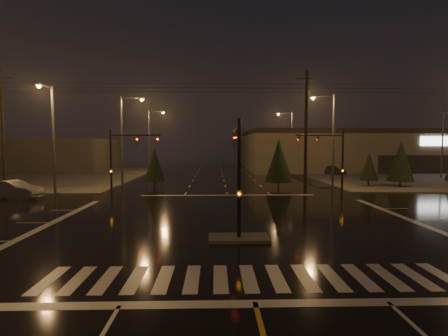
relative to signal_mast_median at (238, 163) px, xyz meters
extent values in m
plane|color=black|center=(0.00, 3.07, -3.75)|extent=(140.00, 140.00, 0.00)
cube|color=#47443F|center=(30.00, 33.07, -3.69)|extent=(36.00, 36.00, 0.12)
cube|color=#47443F|center=(-30.00, 33.07, -3.69)|extent=(36.00, 36.00, 0.12)
cube|color=#47443F|center=(0.00, -0.93, -3.68)|extent=(3.00, 1.60, 0.15)
cube|color=beige|center=(0.00, -5.93, -3.75)|extent=(15.00, 2.60, 0.01)
cube|color=beige|center=(0.00, -7.93, -3.75)|extent=(16.00, 0.50, 0.01)
cube|color=beige|center=(0.00, 14.07, -3.75)|extent=(16.00, 0.50, 0.01)
cube|color=brown|center=(35.00, 49.07, -0.25)|extent=(60.00, 28.00, 7.00)
cube|color=black|center=(35.00, 49.07, 3.05)|extent=(60.20, 28.20, 0.80)
cube|color=black|center=(35.00, 35.02, -2.15)|extent=(22.00, 0.15, 2.80)
cube|color=#413D39|center=(-35.00, 45.07, -0.95)|extent=(30.00, 18.00, 5.60)
cylinder|color=black|center=(0.00, -0.93, -0.75)|extent=(0.18, 0.18, 6.00)
cylinder|color=black|center=(0.00, 1.32, 1.75)|extent=(0.12, 4.50, 0.12)
imported|color=#594707|center=(0.00, 3.35, 1.70)|extent=(0.16, 0.20, 1.00)
cube|color=#594707|center=(0.00, -0.93, -1.45)|extent=(0.25, 0.18, 0.35)
cylinder|color=black|center=(10.50, 13.57, -0.75)|extent=(0.18, 0.18, 6.00)
cylinder|color=black|center=(8.15, 12.72, 1.75)|extent=(4.74, 1.82, 0.12)
imported|color=#594707|center=(6.04, 11.95, 1.70)|extent=(0.24, 0.22, 1.00)
cube|color=#594707|center=(10.50, 13.57, -1.45)|extent=(0.25, 0.18, 0.35)
cylinder|color=black|center=(-10.50, 13.57, -0.75)|extent=(0.18, 0.18, 6.00)
cylinder|color=black|center=(-8.15, 12.72, 1.75)|extent=(4.74, 1.82, 0.12)
imported|color=#594707|center=(-6.04, 11.95, 1.70)|extent=(0.24, 0.22, 1.00)
cube|color=#594707|center=(-10.50, 13.57, -1.45)|extent=(0.25, 0.18, 0.35)
cylinder|color=#38383A|center=(-11.50, 21.07, 1.25)|extent=(0.24, 0.24, 10.00)
cylinder|color=#38383A|center=(-10.30, 21.07, 6.05)|extent=(2.40, 0.14, 0.14)
cube|color=#38383A|center=(-9.20, 21.07, 6.00)|extent=(0.70, 0.30, 0.18)
sphere|color=orange|center=(-9.20, 21.07, 5.87)|extent=(0.32, 0.32, 0.32)
cylinder|color=#38383A|center=(-11.50, 37.07, 1.25)|extent=(0.24, 0.24, 10.00)
cylinder|color=#38383A|center=(-10.30, 37.07, 6.05)|extent=(2.40, 0.14, 0.14)
cube|color=#38383A|center=(-9.20, 37.07, 6.00)|extent=(0.70, 0.30, 0.18)
sphere|color=orange|center=(-9.20, 37.07, 5.87)|extent=(0.32, 0.32, 0.32)
cylinder|color=#38383A|center=(11.50, 19.07, 1.25)|extent=(0.24, 0.24, 10.00)
cylinder|color=#38383A|center=(10.30, 19.07, 6.05)|extent=(2.40, 0.14, 0.14)
cube|color=#38383A|center=(9.20, 19.07, 6.00)|extent=(0.70, 0.30, 0.18)
sphere|color=orange|center=(9.20, 19.07, 5.87)|extent=(0.32, 0.32, 0.32)
cylinder|color=#38383A|center=(11.50, 39.07, 1.25)|extent=(0.24, 0.24, 10.00)
cylinder|color=#38383A|center=(10.30, 39.07, 6.05)|extent=(2.40, 0.14, 0.14)
cube|color=#38383A|center=(9.20, 39.07, 6.00)|extent=(0.70, 0.30, 0.18)
sphere|color=orange|center=(9.20, 39.07, 5.87)|extent=(0.32, 0.32, 0.32)
cylinder|color=#38383A|center=(-16.00, 14.57, 1.25)|extent=(0.24, 0.24, 10.00)
cylinder|color=#38383A|center=(-16.00, 13.37, 6.05)|extent=(0.14, 2.40, 0.14)
cube|color=#38383A|center=(-16.00, 12.27, 6.00)|extent=(0.30, 0.70, 0.18)
sphere|color=orange|center=(-16.00, 12.27, 5.87)|extent=(0.32, 0.32, 0.32)
cylinder|color=black|center=(-22.00, 17.07, 2.25)|extent=(0.32, 0.32, 12.00)
cube|color=black|center=(-22.00, 17.07, 7.45)|extent=(2.20, 0.12, 0.12)
cylinder|color=black|center=(8.00, 17.07, 2.25)|extent=(0.32, 0.32, 12.00)
cube|color=black|center=(8.00, 17.07, 7.45)|extent=(2.20, 0.12, 0.12)
cylinder|color=black|center=(15.99, 20.33, -3.40)|extent=(0.18, 0.18, 0.70)
cone|color=black|center=(15.99, 20.33, -1.48)|extent=(2.02, 2.02, 3.15)
cylinder|color=black|center=(19.09, 19.45, -3.40)|extent=(0.18, 0.18, 0.70)
cone|color=black|center=(19.09, 19.45, -0.87)|extent=(2.80, 2.80, 4.37)
cylinder|color=black|center=(-7.63, 19.49, -3.40)|extent=(0.18, 0.18, 0.70)
cone|color=black|center=(-7.63, 19.49, -1.27)|extent=(2.28, 2.28, 3.56)
cylinder|color=black|center=(5.65, 19.05, -3.40)|extent=(0.18, 0.18, 0.70)
cone|color=black|center=(5.65, 19.05, -0.75)|extent=(2.94, 2.94, 4.60)
imported|color=black|center=(16.84, 35.00, -3.00)|extent=(4.17, 4.53, 1.50)
imported|color=#5B5E63|center=(-18.64, 12.39, -2.94)|extent=(5.19, 2.64, 1.63)
camera|label=1|loc=(-1.20, -17.95, 0.99)|focal=28.00mm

